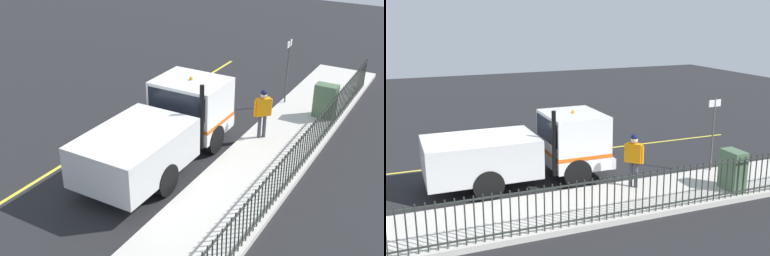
{
  "view_description": "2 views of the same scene",
  "coord_description": "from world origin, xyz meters",
  "views": [
    {
      "loc": [
        7.78,
        -9.81,
        7.9
      ],
      "look_at": [
        0.9,
        1.9,
        1.27
      ],
      "focal_mm": 46.25,
      "sensor_mm": 36.0,
      "label": 1
    },
    {
      "loc": [
        14.42,
        -2.49,
        5.55
      ],
      "look_at": [
        0.21,
        3.36,
        1.75
      ],
      "focal_mm": 43.68,
      "sensor_mm": 36.0,
      "label": 2
    }
  ],
  "objects": [
    {
      "name": "ground_plane",
      "position": [
        0.0,
        0.0,
        0.0
      ],
      "size": [
        57.57,
        57.57,
        0.0
      ],
      "primitive_type": "plane",
      "color": "#232326",
      "rests_on": "ground"
    },
    {
      "name": "sidewalk_slab",
      "position": [
        2.87,
        0.0,
        0.08
      ],
      "size": [
        2.61,
        26.17,
        0.16
      ],
      "primitive_type": "cube",
      "color": "beige",
      "rests_on": "ground"
    },
    {
      "name": "lane_marking",
      "position": [
        -2.59,
        0.0,
        0.0
      ],
      "size": [
        0.12,
        23.55,
        0.01
      ],
      "primitive_type": "cube",
      "color": "yellow",
      "rests_on": "ground"
    },
    {
      "name": "work_truck",
      "position": [
        0.09,
        1.75,
        1.24
      ],
      "size": [
        2.35,
        6.07,
        2.6
      ],
      "rotation": [
        0.0,
        0.0,
        0.0
      ],
      "color": "white",
      "rests_on": "ground"
    },
    {
      "name": "worker_standing",
      "position": [
        2.16,
        4.46,
        1.22
      ],
      "size": [
        0.51,
        0.5,
        1.74
      ],
      "rotation": [
        0.0,
        0.0,
        -2.37
      ],
      "color": "orange",
      "rests_on": "sidewalk_slab"
    },
    {
      "name": "iron_fence",
      "position": [
        4.04,
        0.0,
        0.78
      ],
      "size": [
        0.04,
        22.28,
        1.23
      ],
      "color": "#2D332D",
      "rests_on": "sidewalk_slab"
    },
    {
      "name": "utility_cabinet",
      "position": [
        3.5,
        7.22,
        0.79
      ],
      "size": [
        0.81,
        0.48,
        1.26
      ],
      "primitive_type": "cube",
      "color": "#4C6B4C",
      "rests_on": "sidewalk_slab"
    },
    {
      "name": "traffic_cone",
      "position": [
        -1.59,
        3.84,
        0.35
      ],
      "size": [
        0.49,
        0.49,
        0.7
      ],
      "primitive_type": "cone",
      "color": "orange",
      "rests_on": "ground"
    },
    {
      "name": "street_sign",
      "position": [
        1.74,
        7.78,
        1.76
      ],
      "size": [
        0.06,
        0.5,
        2.59
      ],
      "color": "#4C4C4C",
      "rests_on": "sidewalk_slab"
    }
  ]
}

